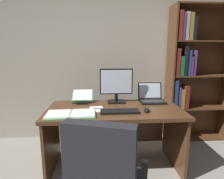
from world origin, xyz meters
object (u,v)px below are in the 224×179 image
(desk, at_px, (114,123))
(keyboard, at_px, (119,111))
(monitor, at_px, (116,86))
(reading_stand_with_book, at_px, (83,97))
(pen, at_px, (98,108))
(computer_mouse, at_px, (147,110))
(laptop, at_px, (151,98))
(open_binder, at_px, (71,114))
(notepad, at_px, (96,109))
(bookshelf, at_px, (191,75))

(desk, bearing_deg, keyboard, -79.83)
(desk, distance_m, monitor, 0.47)
(reading_stand_with_book, xyz_separation_m, pen, (0.20, -0.35, -0.06))
(computer_mouse, height_order, reading_stand_with_book, reading_stand_with_book)
(reading_stand_with_book, height_order, pen, reading_stand_with_book)
(keyboard, distance_m, reading_stand_with_book, 0.64)
(laptop, distance_m, open_binder, 1.10)
(notepad, height_order, pen, pen)
(pen, bearing_deg, desk, 32.35)
(desk, xyz_separation_m, laptop, (0.51, 0.19, 0.26))
(reading_stand_with_book, bearing_deg, bookshelf, 14.07)
(computer_mouse, xyz_separation_m, reading_stand_with_book, (-0.74, 0.47, 0.05))
(laptop, height_order, keyboard, laptop)
(keyboard, distance_m, computer_mouse, 0.30)
(keyboard, height_order, open_binder, same)
(laptop, distance_m, pen, 0.77)
(bookshelf, xyz_separation_m, computer_mouse, (-0.92, -0.88, -0.27))
(bookshelf, xyz_separation_m, laptop, (-0.75, -0.46, -0.24))
(bookshelf, height_order, monitor, bookshelf)
(computer_mouse, height_order, open_binder, computer_mouse)
(keyboard, relative_size, pen, 3.00)
(laptop, relative_size, keyboard, 0.77)
(desk, bearing_deg, pen, -147.65)
(desk, height_order, monitor, monitor)
(open_binder, bearing_deg, laptop, 23.47)
(laptop, height_order, pen, laptop)
(desk, xyz_separation_m, computer_mouse, (0.34, -0.24, 0.23))
(computer_mouse, distance_m, reading_stand_with_book, 0.87)
(open_binder, distance_m, pen, 0.33)
(computer_mouse, xyz_separation_m, open_binder, (-0.82, -0.05, -0.01))
(monitor, bearing_deg, computer_mouse, -54.56)
(open_binder, bearing_deg, computer_mouse, 1.29)
(desk, distance_m, reading_stand_with_book, 0.54)
(bookshelf, xyz_separation_m, open_binder, (-1.74, -0.93, -0.28))
(notepad, bearing_deg, open_binder, -147.85)
(laptop, bearing_deg, monitor, -179.55)
(bookshelf, distance_m, open_binder, 1.99)
(desk, bearing_deg, open_binder, -148.87)
(desk, distance_m, bookshelf, 1.50)
(desk, height_order, laptop, laptop)
(desk, xyz_separation_m, open_binder, (-0.47, -0.29, 0.22))
(notepad, bearing_deg, pen, 0.00)
(monitor, bearing_deg, notepad, -129.53)
(desk, height_order, open_binder, open_binder)
(laptop, bearing_deg, bookshelf, 31.51)
(open_binder, bearing_deg, keyboard, 3.32)
(monitor, distance_m, keyboard, 0.47)
(computer_mouse, distance_m, notepad, 0.56)
(computer_mouse, height_order, pen, computer_mouse)
(bookshelf, bearing_deg, reading_stand_with_book, -165.93)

